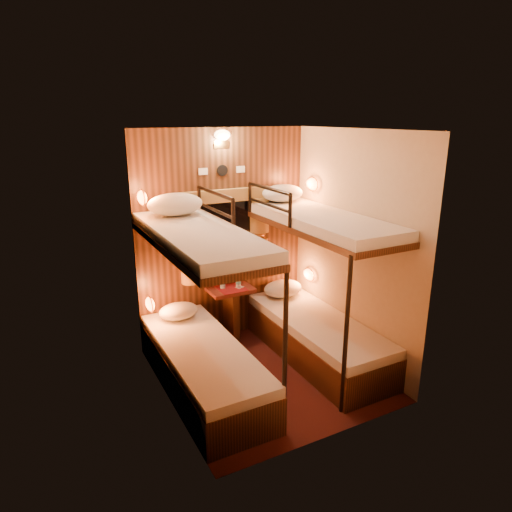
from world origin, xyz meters
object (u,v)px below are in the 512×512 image
bunk_left (202,336)px  table (231,307)px  bottle_right (238,280)px  bottle_left (222,280)px  bunk_right (318,310)px

bunk_left → table: bearing=50.3°
bottle_right → table: bearing=155.0°
table → bottle_right: 0.34m
bunk_left → bottle_left: (0.56, 0.82, 0.19)m
bunk_left → table: (0.65, 0.78, -0.14)m
bunk_left → bottle_right: bearing=45.7°
bunk_left → table: bunk_left is taller
table → bunk_right: bearing=-50.3°
bunk_right → bunk_left: bearing=180.0°
table → bottle_right: (0.08, -0.04, 0.33)m
table → bottle_right: bearing=-25.0°
bunk_right → table: 1.02m
bunk_right → bottle_left: bunk_right is taller
bunk_left → bottle_right: 1.06m
bunk_right → bottle_left: 1.11m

